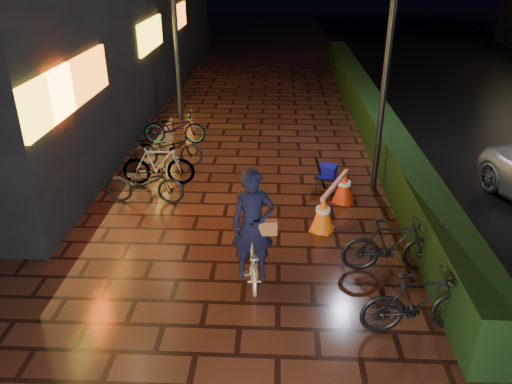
{
  "coord_description": "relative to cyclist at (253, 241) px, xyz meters",
  "views": [
    {
      "loc": [
        0.49,
        -6.74,
        4.93
      ],
      "look_at": [
        0.14,
        1.14,
        1.1
      ],
      "focal_mm": 35.0,
      "sensor_mm": 36.0,
      "label": 1
    }
  ],
  "objects": [
    {
      "name": "traffic_barrier",
      "position": [
        1.55,
        2.32,
        -0.38
      ],
      "size": [
        1.08,
        1.77,
        0.73
      ],
      "color": "#FF640D",
      "rests_on": "ground"
    },
    {
      "name": "parked_bikes_hedge",
      "position": [
        2.34,
        -0.39,
        -0.24
      ],
      "size": [
        1.78,
        2.11,
        1.0
      ],
      "color": "black",
      "rests_on": "ground"
    },
    {
      "name": "parked_bikes_storefront",
      "position": [
        -2.43,
        4.43,
        -0.28
      ],
      "size": [
        1.92,
        4.37,
        1.0
      ],
      "color": "black",
      "rests_on": "ground"
    },
    {
      "name": "lamp_post_sf",
      "position": [
        -2.73,
        8.55,
        2.3
      ],
      "size": [
        0.52,
        0.28,
        5.53
      ],
      "color": "black",
      "rests_on": "ground"
    },
    {
      "name": "cyclist",
      "position": [
        0.0,
        0.0,
        0.0
      ],
      "size": [
        0.74,
        1.43,
        1.99
      ],
      "color": "white",
      "rests_on": "ground"
    },
    {
      "name": "cart_assembly",
      "position": [
        1.48,
        3.39,
        -0.26
      ],
      "size": [
        0.64,
        0.55,
        0.94
      ],
      "color": "black",
      "rests_on": "ground"
    },
    {
      "name": "ground",
      "position": [
        -0.14,
        -0.08,
        -0.74
      ],
      "size": [
        80.0,
        80.0,
        0.0
      ],
      "primitive_type": "plane",
      "color": "#381911",
      "rests_on": "ground"
    },
    {
      "name": "hedge",
      "position": [
        3.16,
        7.92,
        -0.24
      ],
      "size": [
        0.7,
        20.0,
        1.0
      ],
      "primitive_type": "cube",
      "color": "black",
      "rests_on": "ground"
    },
    {
      "name": "lamp_post_hedge",
      "position": [
        2.59,
        3.65,
        2.03
      ],
      "size": [
        0.48,
        0.22,
        5.04
      ],
      "color": "black",
      "rests_on": "ground"
    }
  ]
}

